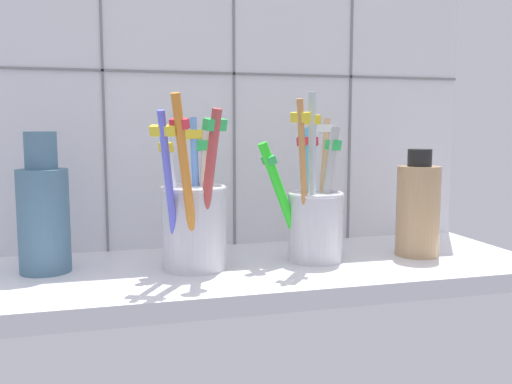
% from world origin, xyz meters
% --- Properties ---
extents(counter_slab, '(0.64, 0.22, 0.02)m').
position_xyz_m(counter_slab, '(0.00, 0.00, 0.01)').
color(counter_slab, silver).
rests_on(counter_slab, ground).
extents(tile_wall_back, '(0.64, 0.02, 0.45)m').
position_xyz_m(tile_wall_back, '(-0.00, 0.12, 0.23)').
color(tile_wall_back, white).
rests_on(tile_wall_back, ground).
extents(toothbrush_cup_left, '(0.08, 0.10, 0.19)m').
position_xyz_m(toothbrush_cup_left, '(-0.07, -0.00, 0.07)').
color(toothbrush_cup_left, silver).
rests_on(toothbrush_cup_left, counter_slab).
extents(toothbrush_cup_right, '(0.11, 0.09, 0.19)m').
position_xyz_m(toothbrush_cup_right, '(0.07, 0.00, 0.07)').
color(toothbrush_cup_right, silver).
rests_on(toothbrush_cup_right, counter_slab).
extents(ceramic_vase, '(0.05, 0.05, 0.15)m').
position_xyz_m(ceramic_vase, '(-0.22, 0.03, 0.08)').
color(ceramic_vase, slate).
rests_on(ceramic_vase, counter_slab).
extents(soap_bottle, '(0.05, 0.05, 0.13)m').
position_xyz_m(soap_bottle, '(0.20, -0.01, 0.08)').
color(soap_bottle, tan).
rests_on(soap_bottle, counter_slab).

